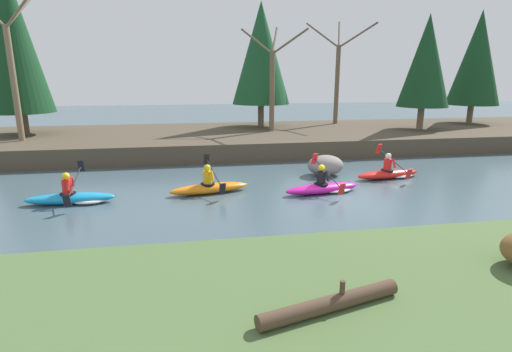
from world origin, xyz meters
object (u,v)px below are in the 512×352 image
object	(u,v)px
kayaker_lead	(391,173)
kayaker_trailing	(210,187)
kayaker_far_back	(74,197)
driftwood_log	(331,303)
kayaker_middle	(325,187)
boulder_midstream	(325,165)

from	to	relation	value
kayaker_lead	kayaker_trailing	distance (m)	7.13
kayaker_trailing	kayaker_far_back	world-z (taller)	same
driftwood_log	kayaker_far_back	bearing A→B (deg)	110.54
kayaker_middle	kayaker_far_back	distance (m)	8.14
kayaker_trailing	boulder_midstream	bearing A→B (deg)	8.42
kayaker_lead	kayaker_middle	size ratio (longest dim) A/B	1.00
kayaker_far_back	driftwood_log	distance (m)	9.56
kayaker_far_back	driftwood_log	xyz separation A→B (m)	(5.53, -7.79, 0.46)
kayaker_middle	kayaker_far_back	size ratio (longest dim) A/B	1.01
kayaker_trailing	driftwood_log	distance (m)	8.31
kayaker_lead	kayaker_far_back	distance (m)	11.41
kayaker_trailing	boulder_midstream	distance (m)	5.03
kayaker_middle	kayaker_trailing	size ratio (longest dim) A/B	1.00
kayaker_lead	kayaker_far_back	world-z (taller)	same
kayaker_trailing	driftwood_log	bearing A→B (deg)	-92.93
kayaker_middle	driftwood_log	size ratio (longest dim) A/B	1.19
kayaker_trailing	kayaker_far_back	bearing A→B (deg)	173.83
boulder_midstream	kayaker_trailing	bearing A→B (deg)	-159.84
kayaker_far_back	boulder_midstream	size ratio (longest dim) A/B	1.91
boulder_midstream	kayaker_lead	bearing A→B (deg)	-20.71
kayaker_trailing	kayaker_far_back	xyz separation A→B (m)	(-4.26, -0.42, -0.02)
kayaker_lead	boulder_midstream	size ratio (longest dim) A/B	1.93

